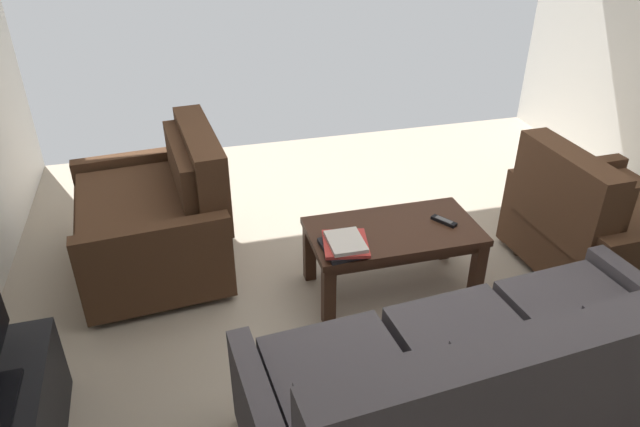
{
  "coord_description": "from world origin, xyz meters",
  "views": [
    {
      "loc": [
        1.17,
        2.44,
        2.24
      ],
      "look_at": [
        0.58,
        0.19,
        0.88
      ],
      "focal_mm": 32.61,
      "sensor_mm": 36.0,
      "label": 1
    }
  ],
  "objects_px": {
    "armchair_side": "(597,225)",
    "tv_remote": "(444,221)",
    "book_stack": "(345,245)",
    "loveseat_near": "(159,215)",
    "coffee_table": "(393,239)",
    "sofa_main": "(483,383)"
  },
  "relations": [
    {
      "from": "book_stack",
      "to": "tv_remote",
      "type": "height_order",
      "value": "book_stack"
    },
    {
      "from": "sofa_main",
      "to": "coffee_table",
      "type": "bearing_deg",
      "value": -91.75
    },
    {
      "from": "sofa_main",
      "to": "coffee_table",
      "type": "distance_m",
      "value": 1.16
    },
    {
      "from": "loveseat_near",
      "to": "coffee_table",
      "type": "xyz_separation_m",
      "value": [
        -1.34,
        0.62,
        -0.01
      ]
    },
    {
      "from": "sofa_main",
      "to": "coffee_table",
      "type": "height_order",
      "value": "sofa_main"
    },
    {
      "from": "coffee_table",
      "to": "book_stack",
      "type": "height_order",
      "value": "book_stack"
    },
    {
      "from": "loveseat_near",
      "to": "book_stack",
      "type": "height_order",
      "value": "loveseat_near"
    },
    {
      "from": "armchair_side",
      "to": "tv_remote",
      "type": "xyz_separation_m",
      "value": [
        0.97,
        -0.16,
        0.08
      ]
    },
    {
      "from": "loveseat_near",
      "to": "book_stack",
      "type": "xyz_separation_m",
      "value": [
        -1.0,
        0.75,
        0.09
      ]
    },
    {
      "from": "book_stack",
      "to": "armchair_side",
      "type": "bearing_deg",
      "value": 178.9
    },
    {
      "from": "sofa_main",
      "to": "tv_remote",
      "type": "height_order",
      "value": "sofa_main"
    },
    {
      "from": "loveseat_near",
      "to": "book_stack",
      "type": "distance_m",
      "value": 1.25
    },
    {
      "from": "armchair_side",
      "to": "tv_remote",
      "type": "bearing_deg",
      "value": -9.25
    },
    {
      "from": "sofa_main",
      "to": "book_stack",
      "type": "relative_size",
      "value": 6.46
    },
    {
      "from": "sofa_main",
      "to": "tv_remote",
      "type": "xyz_separation_m",
      "value": [
        -0.35,
        -1.15,
        0.09
      ]
    },
    {
      "from": "loveseat_near",
      "to": "sofa_main",
      "type": "bearing_deg",
      "value": 126.36
    },
    {
      "from": "armchair_side",
      "to": "loveseat_near",
      "type": "bearing_deg",
      "value": -16.63
    },
    {
      "from": "book_stack",
      "to": "sofa_main",
      "type": "bearing_deg",
      "value": 106.95
    },
    {
      "from": "coffee_table",
      "to": "armchair_side",
      "type": "bearing_deg",
      "value": 172.52
    },
    {
      "from": "sofa_main",
      "to": "book_stack",
      "type": "height_order",
      "value": "sofa_main"
    },
    {
      "from": "armchair_side",
      "to": "tv_remote",
      "type": "distance_m",
      "value": 0.99
    },
    {
      "from": "coffee_table",
      "to": "tv_remote",
      "type": "distance_m",
      "value": 0.32
    }
  ]
}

